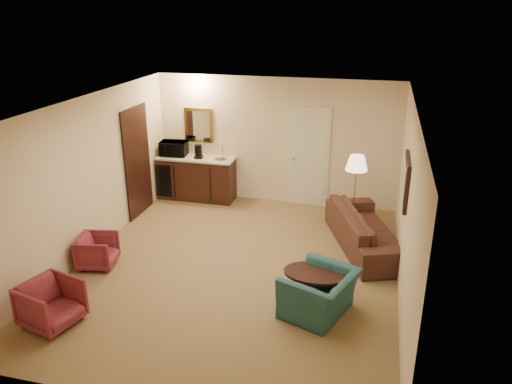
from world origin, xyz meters
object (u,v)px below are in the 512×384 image
sofa (368,223)px  rose_chair_far (51,302)px  coffee_table (315,288)px  floor_lamp (354,194)px  rose_chair_near (97,249)px  teal_armchair (319,286)px  microwave (174,147)px  coffee_maker (198,152)px  wetbar_cabinet (197,178)px  waste_bin (225,195)px

sofa → rose_chair_far: bearing=109.2°
coffee_table → floor_lamp: (0.34, 2.54, 0.48)m
rose_chair_near → floor_lamp: bearing=-70.4°
teal_armchair → coffee_table: teal_armchair is taller
microwave → coffee_maker: bearing=-14.2°
wetbar_cabinet → coffee_maker: 0.61m
sofa → coffee_table: 2.06m
coffee_table → floor_lamp: bearing=82.4°
teal_armchair → waste_bin: size_ratio=2.99×
coffee_table → waste_bin: coffee_table is taller
coffee_table → microwave: size_ratio=1.62×
sofa → rose_chair_near: sofa is taller
wetbar_cabinet → sofa: wetbar_cabinet is taller
sofa → coffee_table: size_ratio=2.56×
wetbar_cabinet → rose_chair_far: bearing=-93.0°
teal_armchair → rose_chair_near: (-3.59, 0.44, -0.12)m
rose_chair_near → waste_bin: bearing=-31.6°
coffee_table → waste_bin: size_ratio=2.81×
microwave → rose_chair_far: bearing=-93.2°
floor_lamp → coffee_maker: size_ratio=5.04×
wetbar_cabinet → coffee_maker: coffee_maker is taller
waste_bin → rose_chair_near: bearing=-110.3°
coffee_maker → coffee_table: bearing=-33.5°
microwave → sofa: bearing=-26.1°
sofa → coffee_table: (-0.62, -1.96, -0.19)m
rose_chair_near → coffee_table: rose_chair_near is taller
rose_chair_near → waste_bin: 3.32m
rose_chair_far → waste_bin: size_ratio=2.13×
rose_chair_far → coffee_maker: 4.73m
floor_lamp → coffee_maker: (-3.27, 0.82, 0.33)m
rose_chair_near → microwave: size_ratio=1.05×
rose_chair_far → microwave: bearing=17.6°
coffee_table → sofa: bearing=72.5°
sofa → floor_lamp: size_ratio=1.56×
teal_armchair → floor_lamp: (0.26, 2.74, 0.32)m
wetbar_cabinet → coffee_table: bearing=-48.6°
floor_lamp → coffee_maker: bearing=165.9°
microwave → coffee_maker: 0.59m
teal_armchair → rose_chair_near: 3.62m
waste_bin → microwave: microwave is taller
teal_armchair → coffee_table: 0.27m
rose_chair_near → floor_lamp: floor_lamp is taller
rose_chair_near → coffee_maker: bearing=-21.8°
wetbar_cabinet → rose_chair_near: bearing=-98.9°
rose_chair_far → waste_bin: rose_chair_far is taller
rose_chair_far → microwave: (-0.25, 4.74, 0.77)m
waste_bin → coffee_table: bearing=-54.8°
rose_chair_near → coffee_table: 3.52m
rose_chair_far → waste_bin: 4.74m
rose_chair_near → rose_chair_far: (0.25, -1.54, 0.05)m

